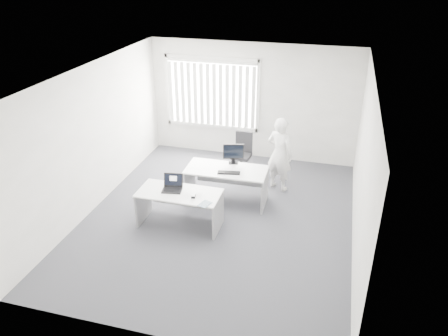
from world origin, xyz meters
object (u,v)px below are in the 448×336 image
(monitor, at_px, (233,154))
(laptop, at_px, (172,184))
(person, at_px, (280,154))
(desk_far, at_px, (226,178))
(office_chair, at_px, (242,160))
(desk_near, at_px, (179,201))

(monitor, bearing_deg, laptop, -137.24)
(person, xyz_separation_m, laptop, (-1.69, -1.87, 0.02))
(desk_far, xyz_separation_m, office_chair, (-0.00, 1.41, -0.24))
(desk_far, relative_size, office_chair, 1.72)
(office_chair, relative_size, monitor, 2.24)
(desk_near, distance_m, laptop, 0.36)
(monitor, bearing_deg, person, 16.07)
(desk_near, xyz_separation_m, laptop, (-0.14, 0.02, 0.33))
(office_chair, bearing_deg, person, -26.95)
(desk_far, bearing_deg, desk_near, -121.25)
(desk_near, xyz_separation_m, person, (1.55, 1.89, 0.31))
(desk_near, distance_m, office_chair, 2.54)
(person, bearing_deg, laptop, 70.40)
(desk_far, xyz_separation_m, person, (0.94, 0.83, 0.28))
(desk_near, height_order, monitor, monitor)
(desk_far, relative_size, person, 1.01)
(desk_far, bearing_deg, monitor, 75.87)
(monitor, bearing_deg, office_chair, 78.14)
(laptop, bearing_deg, desk_far, 44.67)
(laptop, bearing_deg, desk_near, -17.38)
(desk_near, bearing_deg, desk_far, 60.14)
(desk_far, xyz_separation_m, monitor, (0.07, 0.30, 0.42))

